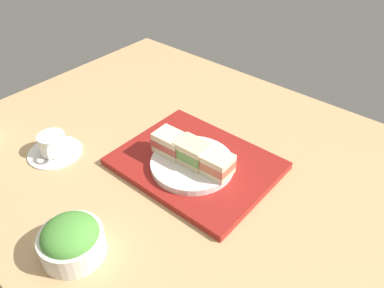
{
  "coord_description": "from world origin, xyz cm",
  "views": [
    {
      "loc": [
        -45.67,
        57.04,
        64.52
      ],
      "look_at": [
        3.26,
        -1.03,
        5.0
      ],
      "focal_mm": 35.45,
      "sensor_mm": 36.0,
      "label": 1
    }
  ],
  "objects_px": {
    "sandwich_far": "(170,143)",
    "salad_bowl": "(71,240)",
    "sandwich_middle": "(192,152)",
    "coffee_cup": "(53,146)",
    "sandwich_plate": "(192,164)",
    "sandwich_near": "(215,163)"
  },
  "relations": [
    {
      "from": "sandwich_middle",
      "to": "salad_bowl",
      "type": "height_order",
      "value": "sandwich_middle"
    },
    {
      "from": "sandwich_middle",
      "to": "sandwich_far",
      "type": "xyz_separation_m",
      "value": [
        0.07,
        0.01,
        -0.0
      ]
    },
    {
      "from": "sandwich_far",
      "to": "salad_bowl",
      "type": "height_order",
      "value": "sandwich_far"
    },
    {
      "from": "sandwich_plate",
      "to": "salad_bowl",
      "type": "relative_size",
      "value": 1.61
    },
    {
      "from": "sandwich_plate",
      "to": "coffee_cup",
      "type": "distance_m",
      "value": 0.37
    },
    {
      "from": "sandwich_plate",
      "to": "coffee_cup",
      "type": "height_order",
      "value": "coffee_cup"
    },
    {
      "from": "sandwich_far",
      "to": "salad_bowl",
      "type": "bearing_deg",
      "value": 97.18
    },
    {
      "from": "sandwich_plate",
      "to": "sandwich_middle",
      "type": "height_order",
      "value": "sandwich_middle"
    },
    {
      "from": "sandwich_plate",
      "to": "sandwich_middle",
      "type": "relative_size",
      "value": 2.53
    },
    {
      "from": "salad_bowl",
      "to": "sandwich_middle",
      "type": "bearing_deg",
      "value": -94.21
    },
    {
      "from": "salad_bowl",
      "to": "coffee_cup",
      "type": "height_order",
      "value": "salad_bowl"
    },
    {
      "from": "sandwich_near",
      "to": "salad_bowl",
      "type": "relative_size",
      "value": 0.63
    },
    {
      "from": "sandwich_plate",
      "to": "salad_bowl",
      "type": "distance_m",
      "value": 0.34
    },
    {
      "from": "salad_bowl",
      "to": "sandwich_far",
      "type": "bearing_deg",
      "value": -82.82
    },
    {
      "from": "coffee_cup",
      "to": "sandwich_far",
      "type": "bearing_deg",
      "value": -146.17
    },
    {
      "from": "sandwich_far",
      "to": "salad_bowl",
      "type": "distance_m",
      "value": 0.34
    },
    {
      "from": "sandwich_plate",
      "to": "sandwich_middle",
      "type": "bearing_deg",
      "value": -153.43
    },
    {
      "from": "sandwich_near",
      "to": "sandwich_far",
      "type": "xyz_separation_m",
      "value": [
        0.13,
        0.01,
        0.0
      ]
    },
    {
      "from": "sandwich_near",
      "to": "salad_bowl",
      "type": "xyz_separation_m",
      "value": [
        0.09,
        0.34,
        -0.02
      ]
    },
    {
      "from": "salad_bowl",
      "to": "sandwich_near",
      "type": "bearing_deg",
      "value": -104.93
    },
    {
      "from": "sandwich_middle",
      "to": "salad_bowl",
      "type": "distance_m",
      "value": 0.34
    },
    {
      "from": "sandwich_plate",
      "to": "sandwich_far",
      "type": "bearing_deg",
      "value": 4.84
    }
  ]
}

